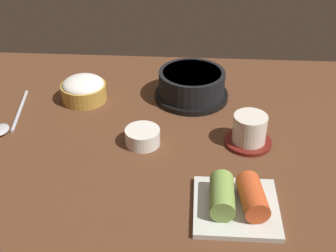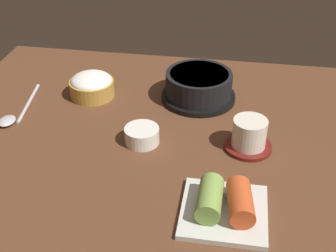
{
  "view_description": "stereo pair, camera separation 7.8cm",
  "coord_description": "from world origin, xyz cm",
  "px_view_note": "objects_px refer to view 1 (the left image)",
  "views": [
    {
      "loc": [
        7.09,
        -80.58,
        56.95
      ],
      "look_at": [
        2.0,
        -2.0,
        5.0
      ],
      "focal_mm": 48.91,
      "sensor_mm": 36.0,
      "label": 1
    },
    {
      "loc": [
        14.79,
        -79.7,
        56.95
      ],
      "look_at": [
        2.0,
        -2.0,
        5.0
      ],
      "focal_mm": 48.91,
      "sensor_mm": 36.0,
      "label": 2
    }
  ],
  "objects_px": {
    "rice_bowl": "(84,89)",
    "banchan_cup_center": "(143,136)",
    "kimchi_plate": "(237,201)",
    "spoon": "(7,123)",
    "stone_pot": "(192,85)",
    "tea_cup_with_saucer": "(249,131)"
  },
  "relations": [
    {
      "from": "kimchi_plate",
      "to": "spoon",
      "type": "height_order",
      "value": "kimchi_plate"
    },
    {
      "from": "rice_bowl",
      "to": "banchan_cup_center",
      "type": "xyz_separation_m",
      "value": [
        0.16,
        -0.17,
        -0.01
      ]
    },
    {
      "from": "banchan_cup_center",
      "to": "kimchi_plate",
      "type": "height_order",
      "value": "kimchi_plate"
    },
    {
      "from": "rice_bowl",
      "to": "kimchi_plate",
      "type": "distance_m",
      "value": 0.49
    },
    {
      "from": "stone_pot",
      "to": "spoon",
      "type": "bearing_deg",
      "value": -159.74
    },
    {
      "from": "kimchi_plate",
      "to": "rice_bowl",
      "type": "bearing_deg",
      "value": 133.79
    },
    {
      "from": "stone_pot",
      "to": "banchan_cup_center",
      "type": "relative_size",
      "value": 2.45
    },
    {
      "from": "tea_cup_with_saucer",
      "to": "banchan_cup_center",
      "type": "distance_m",
      "value": 0.22
    },
    {
      "from": "stone_pot",
      "to": "rice_bowl",
      "type": "xyz_separation_m",
      "value": [
        -0.25,
        -0.03,
        -0.01
      ]
    },
    {
      "from": "rice_bowl",
      "to": "kimchi_plate",
      "type": "xyz_separation_m",
      "value": [
        0.34,
        -0.35,
        -0.01
      ]
    },
    {
      "from": "tea_cup_with_saucer",
      "to": "banchan_cup_center",
      "type": "relative_size",
      "value": 1.34
    },
    {
      "from": "tea_cup_with_saucer",
      "to": "kimchi_plate",
      "type": "xyz_separation_m",
      "value": [
        -0.04,
        -0.2,
        -0.01
      ]
    },
    {
      "from": "banchan_cup_center",
      "to": "spoon",
      "type": "bearing_deg",
      "value": 170.68
    },
    {
      "from": "stone_pot",
      "to": "banchan_cup_center",
      "type": "height_order",
      "value": "stone_pot"
    },
    {
      "from": "rice_bowl",
      "to": "kimchi_plate",
      "type": "bearing_deg",
      "value": -46.21
    },
    {
      "from": "tea_cup_with_saucer",
      "to": "kimchi_plate",
      "type": "height_order",
      "value": "tea_cup_with_saucer"
    },
    {
      "from": "stone_pot",
      "to": "tea_cup_with_saucer",
      "type": "relative_size",
      "value": 1.83
    },
    {
      "from": "rice_bowl",
      "to": "tea_cup_with_saucer",
      "type": "xyz_separation_m",
      "value": [
        0.38,
        -0.16,
        0.0
      ]
    },
    {
      "from": "spoon",
      "to": "banchan_cup_center",
      "type": "bearing_deg",
      "value": -9.32
    },
    {
      "from": "banchan_cup_center",
      "to": "spoon",
      "type": "relative_size",
      "value": 0.37
    },
    {
      "from": "rice_bowl",
      "to": "tea_cup_with_saucer",
      "type": "height_order",
      "value": "tea_cup_with_saucer"
    },
    {
      "from": "rice_bowl",
      "to": "stone_pot",
      "type": "bearing_deg",
      "value": 5.81
    }
  ]
}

